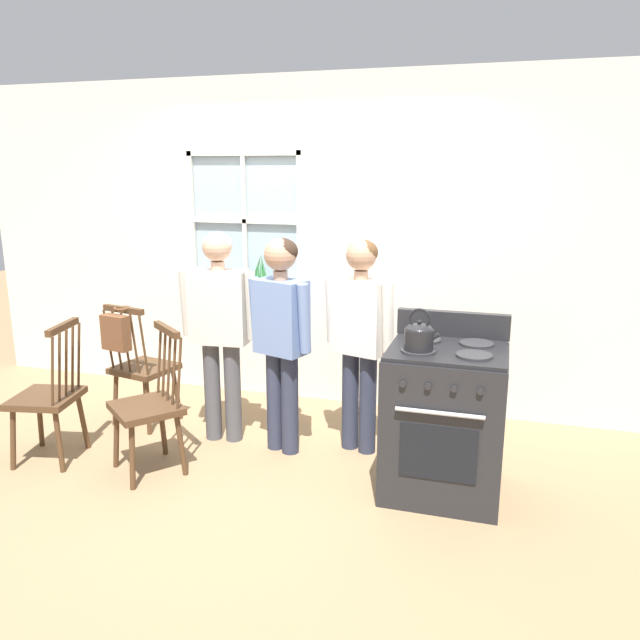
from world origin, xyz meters
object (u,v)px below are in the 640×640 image
(kettle, at_px, (419,336))
(handbag, at_px, (116,332))
(chair_near_wall, at_px, (49,398))
(person_adult_right, at_px, (360,326))
(person_teen_center, at_px, (281,324))
(stove, at_px, (444,419))
(chair_center_cluster, at_px, (149,407))
(potted_plant, at_px, (260,280))
(person_elderly_left, at_px, (220,317))
(chair_by_window, at_px, (142,369))

(kettle, distance_m, handbag, 2.28)
(chair_near_wall, xyz_separation_m, person_adult_right, (1.99, 0.75, 0.46))
(chair_near_wall, xyz_separation_m, person_teen_center, (1.47, 0.59, 0.48))
(chair_near_wall, distance_m, stove, 2.64)
(chair_center_cluster, xyz_separation_m, potted_plant, (0.17, 1.53, 0.59))
(person_elderly_left, height_order, handbag, person_elderly_left)
(person_teen_center, bearing_deg, kettle, -2.95)
(person_elderly_left, distance_m, person_teen_center, 0.49)
(chair_near_wall, height_order, person_elderly_left, person_elderly_left)
(chair_center_cluster, relative_size, stove, 0.90)
(person_teen_center, relative_size, potted_plant, 4.81)
(chair_center_cluster, relative_size, handbag, 3.17)
(chair_by_window, relative_size, chair_center_cluster, 1.00)
(person_teen_center, height_order, handbag, person_teen_center)
(kettle, height_order, potted_plant, potted_plant)
(potted_plant, relative_size, handbag, 1.03)
(chair_by_window, distance_m, person_adult_right, 1.79)
(person_elderly_left, xyz_separation_m, kettle, (1.48, -0.44, 0.09))
(person_elderly_left, bearing_deg, stove, -16.49)
(chair_by_window, bearing_deg, chair_near_wall, 82.59)
(person_adult_right, height_order, stove, person_adult_right)
(stove, relative_size, handbag, 3.53)
(stove, bearing_deg, potted_plant, 143.74)
(chair_by_window, xyz_separation_m, person_elderly_left, (0.73, -0.10, 0.49))
(person_elderly_left, bearing_deg, handbag, -176.16)
(kettle, bearing_deg, chair_near_wall, -175.26)
(chair_by_window, bearing_deg, potted_plant, -115.84)
(stove, bearing_deg, person_elderly_left, 169.42)
(chair_near_wall, bearing_deg, handbag, 146.06)
(chair_near_wall, bearing_deg, kettle, 83.45)
(person_teen_center, distance_m, stove, 1.26)
(potted_plant, bearing_deg, chair_near_wall, -120.18)
(person_teen_center, distance_m, handbag, 1.27)
(chair_center_cluster, bearing_deg, kettle, 44.62)
(person_teen_center, height_order, person_adult_right, person_teen_center)
(person_elderly_left, bearing_deg, chair_by_window, 166.55)
(kettle, relative_size, potted_plant, 0.78)
(potted_plant, bearing_deg, chair_by_window, -127.93)
(chair_by_window, xyz_separation_m, potted_plant, (0.66, 0.85, 0.59))
(chair_center_cluster, distance_m, person_teen_center, 1.03)
(person_adult_right, xyz_separation_m, potted_plant, (-1.07, 0.83, 0.13))
(chair_near_wall, relative_size, kettle, 3.93)
(handbag, bearing_deg, person_elderly_left, 9.76)
(chair_near_wall, height_order, person_teen_center, person_teen_center)
(chair_near_wall, bearing_deg, potted_plant, 138.54)
(kettle, height_order, handbag, kettle)
(person_elderly_left, height_order, stove, person_elderly_left)
(chair_by_window, relative_size, potted_plant, 3.09)
(chair_center_cluster, distance_m, person_elderly_left, 0.80)
(person_elderly_left, xyz_separation_m, person_teen_center, (0.49, -0.05, -0.00))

